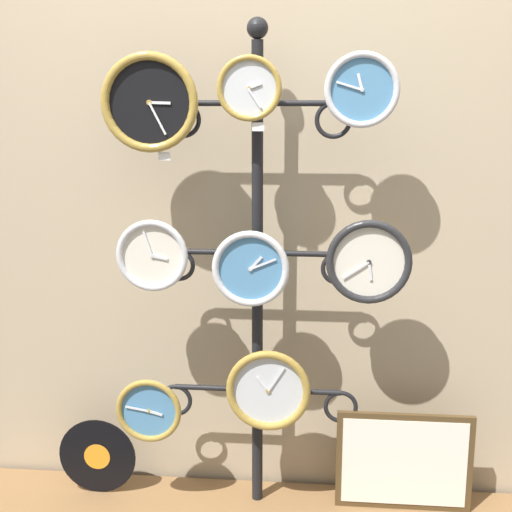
# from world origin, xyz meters

# --- Properties ---
(shop_wall) EXTENTS (4.40, 0.04, 2.80)m
(shop_wall) POSITION_xyz_m (0.00, 0.57, 1.40)
(shop_wall) COLOR tan
(shop_wall) RESTS_ON ground_plane
(display_stand) EXTENTS (0.73, 0.41, 1.80)m
(display_stand) POSITION_xyz_m (0.00, 0.41, 0.59)
(display_stand) COLOR black
(display_stand) RESTS_ON ground_plane
(clock_top_left) EXTENTS (0.33, 0.04, 0.33)m
(clock_top_left) POSITION_xyz_m (-0.35, 0.32, 1.53)
(clock_top_left) COLOR black
(clock_top_center) EXTENTS (0.21, 0.04, 0.21)m
(clock_top_center) POSITION_xyz_m (-0.02, 0.32, 1.57)
(clock_top_center) COLOR silver
(clock_top_right) EXTENTS (0.24, 0.04, 0.24)m
(clock_top_right) POSITION_xyz_m (0.34, 0.32, 1.57)
(clock_top_right) COLOR #4C84B2
(clock_middle_left) EXTENTS (0.25, 0.04, 0.25)m
(clock_middle_left) POSITION_xyz_m (-0.35, 0.31, 1.02)
(clock_middle_left) COLOR silver
(clock_middle_center) EXTENTS (0.26, 0.04, 0.26)m
(clock_middle_center) POSITION_xyz_m (-0.01, 0.31, 0.98)
(clock_middle_center) COLOR #4C84B2
(clock_middle_right) EXTENTS (0.29, 0.04, 0.29)m
(clock_middle_right) POSITION_xyz_m (0.38, 0.32, 1.01)
(clock_middle_right) COLOR silver
(clock_bottom_left) EXTENTS (0.24, 0.04, 0.24)m
(clock_bottom_left) POSITION_xyz_m (-0.38, 0.30, 0.45)
(clock_bottom_left) COLOR #4C84B2
(clock_bottom_center) EXTENTS (0.30, 0.04, 0.30)m
(clock_bottom_center) POSITION_xyz_m (0.05, 0.32, 0.54)
(clock_bottom_center) COLOR silver
(vinyl_record) EXTENTS (0.30, 0.01, 0.30)m
(vinyl_record) POSITION_xyz_m (-0.61, 0.40, 0.21)
(vinyl_record) COLOR black
(vinyl_record) RESTS_ON low_shelf
(picture_frame) EXTENTS (0.49, 0.02, 0.37)m
(picture_frame) POSITION_xyz_m (0.54, 0.39, 0.25)
(picture_frame) COLOR #4C381E
(picture_frame) RESTS_ON low_shelf
(price_tag_upper) EXTENTS (0.04, 0.00, 0.03)m
(price_tag_upper) POSITION_xyz_m (-0.30, 0.32, 1.35)
(price_tag_upper) COLOR white
(price_tag_mid) EXTENTS (0.04, 0.00, 0.03)m
(price_tag_mid) POSITION_xyz_m (0.01, 0.32, 1.45)
(price_tag_mid) COLOR white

